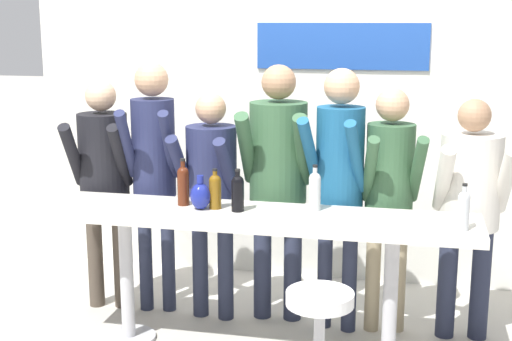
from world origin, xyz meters
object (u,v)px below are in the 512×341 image
(person_center_right, at_px, (339,169))
(wine_bottle_0, at_px, (315,189))
(person_left, at_px, (153,157))
(wine_bottle_1, at_px, (183,184))
(person_far_right, at_px, (470,195))
(wine_bottle_2, at_px, (215,190))
(bar_stool, at_px, (319,336))
(person_right, at_px, (390,183))
(wine_bottle_4, at_px, (464,209))
(person_far_left, at_px, (104,169))
(person_center_left, at_px, (211,182))
(person_center, at_px, (278,166))
(decorative_vase, at_px, (200,196))
(wine_bottle_3, at_px, (238,191))
(tasting_table, at_px, (253,233))

(person_center_right, distance_m, wine_bottle_0, 0.36)
(person_left, distance_m, wine_bottle_1, 0.57)
(person_far_right, height_order, wine_bottle_2, person_far_right)
(bar_stool, height_order, person_right, person_right)
(person_center_right, height_order, wine_bottle_4, person_center_right)
(wine_bottle_1, bearing_deg, person_far_left, 150.40)
(person_center_left, height_order, person_center, person_center)
(person_left, height_order, wine_bottle_4, person_left)
(person_left, distance_m, person_far_right, 2.19)
(decorative_vase, bearing_deg, person_center_left, 97.72)
(person_center, xyz_separation_m, person_right, (0.77, -0.04, -0.07))
(decorative_vase, bearing_deg, wine_bottle_4, -3.93)
(wine_bottle_2, bearing_deg, wine_bottle_4, -5.68)
(decorative_vase, bearing_deg, person_right, 23.88)
(person_center_left, distance_m, wine_bottle_3, 0.56)
(person_far_left, distance_m, person_right, 2.05)
(person_far_right, bearing_deg, person_center_left, 176.29)
(bar_stool, relative_size, wine_bottle_1, 2.38)
(person_left, bearing_deg, person_far_left, 173.53)
(decorative_vase, bearing_deg, person_far_left, 150.35)
(wine_bottle_3, bearing_deg, person_center, 74.50)
(person_right, bearing_deg, bar_stool, -114.02)
(person_right, height_order, wine_bottle_0, person_right)
(bar_stool, relative_size, wine_bottle_3, 2.70)
(bar_stool, height_order, person_left, person_left)
(person_center, relative_size, person_center_right, 1.01)
(person_center_right, bearing_deg, wine_bottle_2, -139.79)
(wine_bottle_0, xyz_separation_m, wine_bottle_1, (-0.85, -0.06, 0.01))
(person_right, bearing_deg, wine_bottle_1, -171.57)
(wine_bottle_0, bearing_deg, wine_bottle_2, -171.23)
(person_center, bearing_deg, wine_bottle_0, -54.69)
(person_far_left, height_order, wine_bottle_1, person_far_left)
(person_center_left, relative_size, wine_bottle_4, 5.94)
(wine_bottle_0, xyz_separation_m, wine_bottle_4, (0.89, -0.25, -0.01))
(person_center, distance_m, decorative_vase, 0.69)
(wine_bottle_2, distance_m, wine_bottle_4, 1.52)
(tasting_table, distance_m, person_left, 1.05)
(wine_bottle_0, xyz_separation_m, wine_bottle_3, (-0.47, -0.13, -0.01))
(person_center, bearing_deg, person_center_left, -171.50)
(bar_stool, bearing_deg, person_right, 76.07)
(decorative_vase, bearing_deg, wine_bottle_0, 10.89)
(person_center_left, xyz_separation_m, person_right, (1.23, 0.04, 0.05))
(person_center, xyz_separation_m, wine_bottle_4, (1.20, -0.67, -0.06))
(person_center_left, relative_size, wine_bottle_0, 5.57)
(tasting_table, relative_size, wine_bottle_4, 10.16)
(person_right, relative_size, wine_bottle_0, 5.76)
(person_center_left, bearing_deg, wine_bottle_2, -66.13)
(wine_bottle_2, xyz_separation_m, decorative_vase, (-0.09, -0.04, -0.03))
(person_far_left, xyz_separation_m, wine_bottle_3, (1.13, -0.49, 0.01))
(person_center_left, bearing_deg, tasting_table, -44.51)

